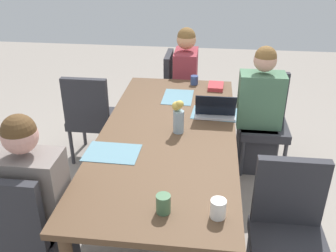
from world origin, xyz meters
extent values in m
plane|color=gray|center=(0.00, 0.00, 0.00)|extent=(10.00, 10.00, 0.00)
cube|color=brown|center=(0.00, 0.00, 0.72)|extent=(2.24, 0.99, 0.04)
cylinder|color=brown|center=(-1.04, -0.42, 0.35)|extent=(0.07, 0.07, 0.70)
cylinder|color=brown|center=(-1.04, 0.42, 0.35)|extent=(0.07, 0.07, 0.70)
cube|color=#2D2D33|center=(-0.79, 0.81, 0.41)|extent=(0.44, 0.44, 0.08)
cube|color=#2D2D33|center=(-0.98, 0.81, 0.68)|extent=(0.06, 0.42, 0.45)
cylinder|color=#333338|center=(-0.60, 1.00, 0.18)|extent=(0.04, 0.04, 0.37)
cylinder|color=#333338|center=(-0.60, 0.62, 0.18)|extent=(0.04, 0.04, 0.37)
cylinder|color=#333338|center=(-0.98, 1.00, 0.18)|extent=(0.04, 0.04, 0.37)
cylinder|color=#333338|center=(-0.98, 0.62, 0.18)|extent=(0.04, 0.04, 0.37)
cube|color=#2D2D33|center=(-0.79, 0.75, 0.23)|extent=(0.36, 0.34, 0.45)
cube|color=#4C7556|center=(-0.79, 0.75, 0.70)|extent=(0.24, 0.40, 0.50)
sphere|color=tan|center=(-0.79, 0.75, 1.07)|extent=(0.20, 0.20, 0.20)
sphere|color=brown|center=(-0.79, 0.75, 1.10)|extent=(0.19, 0.19, 0.19)
cube|color=#2D2D33|center=(-1.48, 0.02, 0.41)|extent=(0.44, 0.44, 0.08)
cube|color=#2D2D33|center=(-1.48, -0.17, 0.68)|extent=(0.42, 0.06, 0.45)
cylinder|color=#333338|center=(-1.67, 0.21, 0.18)|extent=(0.04, 0.04, 0.37)
cylinder|color=#333338|center=(-1.29, 0.21, 0.18)|extent=(0.04, 0.04, 0.37)
cylinder|color=#333338|center=(-1.67, -0.17, 0.18)|extent=(0.04, 0.04, 0.37)
cylinder|color=#333338|center=(-1.29, -0.17, 0.18)|extent=(0.04, 0.04, 0.37)
cube|color=#2D2D33|center=(-1.42, 0.02, 0.23)|extent=(0.34, 0.36, 0.45)
cube|color=#93333D|center=(-1.42, 0.02, 0.70)|extent=(0.40, 0.24, 0.50)
sphere|color=tan|center=(-1.42, 0.02, 1.07)|extent=(0.20, 0.20, 0.20)
sphere|color=brown|center=(-1.42, 0.02, 1.10)|extent=(0.19, 0.19, 0.19)
cube|color=#2D2D33|center=(0.75, -0.78, 0.41)|extent=(0.44, 0.44, 0.08)
cube|color=#2D2D33|center=(0.94, -0.78, 0.68)|extent=(0.06, 0.42, 0.45)
cylinder|color=#333338|center=(0.56, -0.97, 0.18)|extent=(0.04, 0.04, 0.37)
cylinder|color=#333338|center=(0.56, -0.59, 0.18)|extent=(0.04, 0.04, 0.37)
cube|color=#2D2D33|center=(0.75, -0.72, 0.23)|extent=(0.36, 0.34, 0.45)
cube|color=slate|center=(0.75, -0.72, 0.70)|extent=(0.24, 0.40, 0.50)
sphere|color=tan|center=(0.75, -0.72, 1.07)|extent=(0.20, 0.20, 0.20)
sphere|color=#51381E|center=(0.75, -0.72, 1.10)|extent=(0.19, 0.19, 0.19)
cube|color=#2D2D33|center=(0.73, 0.80, 0.41)|extent=(0.44, 0.44, 0.08)
cube|color=#2D2D33|center=(0.54, 0.80, 0.68)|extent=(0.06, 0.42, 0.45)
cylinder|color=#333338|center=(0.54, 0.61, 0.18)|extent=(0.04, 0.04, 0.37)
cube|color=#2D2D33|center=(-0.80, -0.83, 0.41)|extent=(0.44, 0.44, 0.08)
cube|color=#2D2D33|center=(-0.61, -0.83, 0.68)|extent=(0.06, 0.42, 0.45)
cylinder|color=#333338|center=(-0.99, -1.02, 0.18)|extent=(0.04, 0.04, 0.37)
cylinder|color=#333338|center=(-0.99, -0.64, 0.18)|extent=(0.04, 0.04, 0.37)
cylinder|color=#333338|center=(-0.61, -1.02, 0.18)|extent=(0.04, 0.04, 0.37)
cylinder|color=#333338|center=(-0.61, -0.64, 0.18)|extent=(0.04, 0.04, 0.37)
cylinder|color=#8EA8B7|center=(-0.01, 0.08, 0.83)|extent=(0.08, 0.08, 0.17)
sphere|color=gold|center=(-0.01, 0.08, 0.97)|extent=(0.05, 0.05, 0.05)
cylinder|color=#477A3D|center=(-0.01, 0.08, 0.94)|extent=(0.01, 0.01, 0.06)
sphere|color=gold|center=(-0.02, 0.08, 0.96)|extent=(0.05, 0.05, 0.05)
cylinder|color=#477A3D|center=(-0.02, 0.08, 0.94)|extent=(0.01, 0.01, 0.05)
sphere|color=gold|center=(-0.02, 0.06, 0.95)|extent=(0.07, 0.07, 0.07)
cylinder|color=#477A3D|center=(-0.02, 0.06, 0.93)|extent=(0.01, 0.01, 0.04)
cube|color=slate|center=(-0.36, 0.34, 0.74)|extent=(0.29, 0.38, 0.00)
cube|color=slate|center=(-0.67, 0.01, 0.74)|extent=(0.36, 0.27, 0.00)
cube|color=slate|center=(0.34, -0.34, 0.74)|extent=(0.27, 0.36, 0.00)
cube|color=silver|center=(-0.33, 0.34, 0.75)|extent=(0.22, 0.32, 0.02)
cube|color=black|center=(-0.26, 0.34, 0.86)|extent=(0.08, 0.31, 0.19)
cylinder|color=white|center=(0.89, 0.36, 0.79)|extent=(0.08, 0.08, 0.10)
cylinder|color=#33477A|center=(-1.00, 0.14, 0.79)|extent=(0.07, 0.07, 0.09)
cylinder|color=#47704C|center=(0.88, 0.08, 0.79)|extent=(0.08, 0.08, 0.10)
cube|color=#B73338|center=(-0.92, 0.34, 0.76)|extent=(0.21, 0.15, 0.04)
camera|label=1|loc=(2.42, 0.29, 2.05)|focal=40.16mm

